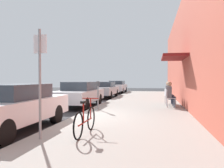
% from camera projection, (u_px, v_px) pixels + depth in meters
% --- Properties ---
extents(ground_plane, '(60.00, 60.00, 0.00)m').
position_uv_depth(ground_plane, '(76.00, 118.00, 8.80)').
color(ground_plane, '#2D2D30').
extents(sidewalk_slab, '(4.50, 32.00, 0.12)m').
position_uv_depth(sidewalk_slab, '(137.00, 111.00, 10.34)').
color(sidewalk_slab, '#9E9B93').
rests_on(sidewalk_slab, ground_plane).
extents(building_facade, '(1.40, 32.00, 5.99)m').
position_uv_depth(building_facade, '(191.00, 46.00, 9.82)').
color(building_facade, '#BC5442').
rests_on(building_facade, ground_plane).
extents(parked_car_0, '(1.80, 4.40, 1.39)m').
position_uv_depth(parked_car_0, '(11.00, 107.00, 6.56)').
color(parked_car_0, silver).
rests_on(parked_car_0, ground_plane).
extents(parked_car_1, '(1.80, 4.40, 1.39)m').
position_uv_depth(parked_car_1, '(79.00, 94.00, 12.46)').
color(parked_car_1, '#B7B7BC').
rests_on(parked_car_1, ground_plane).
extents(parked_car_2, '(1.80, 4.40, 1.31)m').
position_uv_depth(parked_car_2, '(104.00, 89.00, 18.50)').
color(parked_car_2, '#B7B7BC').
rests_on(parked_car_2, ground_plane).
extents(parked_car_3, '(1.80, 4.40, 1.35)m').
position_uv_depth(parked_car_3, '(117.00, 87.00, 24.73)').
color(parked_car_3, silver).
rests_on(parked_car_3, ground_plane).
extents(parking_meter, '(0.12, 0.10, 1.32)m').
position_uv_depth(parking_meter, '(98.00, 93.00, 10.39)').
color(parking_meter, slate).
rests_on(parking_meter, sidewalk_slab).
extents(street_sign, '(0.32, 0.06, 2.60)m').
position_uv_depth(street_sign, '(40.00, 75.00, 5.24)').
color(street_sign, gray).
rests_on(street_sign, sidewalk_slab).
extents(bicycle_0, '(0.46, 1.71, 0.90)m').
position_uv_depth(bicycle_0, '(85.00, 121.00, 5.68)').
color(bicycle_0, black).
rests_on(bicycle_0, sidewalk_slab).
extents(cafe_chair_0, '(0.46, 0.46, 0.87)m').
position_uv_depth(cafe_chair_0, '(169.00, 97.00, 11.19)').
color(cafe_chair_0, silver).
rests_on(cafe_chair_0, sidewalk_slab).
extents(seated_patron_0, '(0.44, 0.37, 1.29)m').
position_uv_depth(seated_patron_0, '(171.00, 94.00, 11.17)').
color(seated_patron_0, '#232838').
rests_on(seated_patron_0, sidewalk_slab).
extents(cafe_chair_1, '(0.46, 0.46, 0.87)m').
position_uv_depth(cafe_chair_1, '(168.00, 96.00, 11.99)').
color(cafe_chair_1, silver).
rests_on(cafe_chair_1, sidewalk_slab).
extents(seated_patron_1, '(0.44, 0.37, 1.29)m').
position_uv_depth(seated_patron_1, '(170.00, 93.00, 11.98)').
color(seated_patron_1, '#232838').
rests_on(seated_patron_1, sidewalk_slab).
extents(cafe_chair_2, '(0.50, 0.50, 0.87)m').
position_uv_depth(cafe_chair_2, '(168.00, 95.00, 12.72)').
color(cafe_chair_2, silver).
rests_on(cafe_chair_2, sidewalk_slab).
extents(seated_patron_2, '(0.47, 0.41, 1.29)m').
position_uv_depth(seated_patron_2, '(169.00, 92.00, 12.71)').
color(seated_patron_2, '#232838').
rests_on(seated_patron_2, sidewalk_slab).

